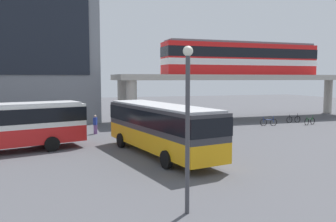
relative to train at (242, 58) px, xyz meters
name	(u,v)px	position (x,y,z in m)	size (l,w,h in m)	color
ground_plane	(145,135)	(-13.84, -7.85, -7.24)	(120.00, 120.00, 0.00)	#515156
elevated_platform	(246,81)	(0.69, 0.00, -2.68)	(31.44, 6.51, 5.27)	#ADA89E
train	(242,58)	(0.00, 0.00, 0.00)	(19.26, 2.96, 3.84)	red
bus_main	(160,124)	(-14.83, -15.68, -5.25)	(4.65, 11.32, 3.22)	orange
bicycle_red	(200,123)	(-7.23, -4.40, -6.88)	(1.69, 0.70, 1.04)	black
bicycle_blue	(269,122)	(-0.26, -6.09, -6.88)	(1.75, 0.49, 1.04)	black
bicycle_black	(293,119)	(3.79, -4.84, -6.88)	(1.79, 0.06, 1.04)	black
bicycle_green	(310,121)	(4.30, -6.80, -6.88)	(1.73, 0.58, 1.04)	black
pedestrian_near_building	(95,125)	(-17.80, -5.90, -6.46)	(0.40, 0.47, 1.67)	#724C8C
pedestrian_waiting_near_stop	(213,123)	(-7.23, -7.57, -6.48)	(0.47, 0.45, 1.62)	navy
lamp_post	(188,116)	(-16.60, -24.99, -3.69)	(0.36, 0.36, 5.97)	#3F3F44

